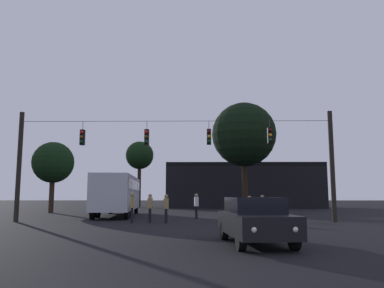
{
  "coord_description": "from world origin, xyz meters",
  "views": [
    {
      "loc": [
        1.4,
        -6.3,
        1.6
      ],
      "look_at": [
        1.02,
        18.98,
        4.96
      ],
      "focal_mm": 35.87,
      "sensor_mm": 36.0,
      "label": 1
    }
  ],
  "objects_px": {
    "pedestrian_trailing": "(150,206)",
    "pedestrian_far_side": "(263,206)",
    "pedestrian_crossing_left": "(166,207)",
    "tree_right_far": "(140,156)",
    "tree_behind_building": "(244,135)",
    "tree_left_silhouette": "(53,163)",
    "city_bus": "(118,191)",
    "pedestrian_near_bus": "(132,206)",
    "car_near_right": "(255,220)",
    "pedestrian_crossing_center": "(196,204)",
    "pedestrian_crossing_right": "(250,208)"
  },
  "relations": [
    {
      "from": "pedestrian_crossing_left",
      "to": "pedestrian_crossing_center",
      "type": "height_order",
      "value": "pedestrian_crossing_center"
    },
    {
      "from": "pedestrian_crossing_right",
      "to": "tree_right_far",
      "type": "bearing_deg",
      "value": 111.06
    },
    {
      "from": "pedestrian_trailing",
      "to": "tree_left_silhouette",
      "type": "distance_m",
      "value": 16.2
    },
    {
      "from": "tree_left_silhouette",
      "to": "tree_behind_building",
      "type": "xyz_separation_m",
      "value": [
        17.67,
        1.95,
        2.85
      ]
    },
    {
      "from": "tree_behind_building",
      "to": "pedestrian_near_bus",
      "type": "bearing_deg",
      "value": -120.19
    },
    {
      "from": "pedestrian_near_bus",
      "to": "pedestrian_trailing",
      "type": "bearing_deg",
      "value": 20.25
    },
    {
      "from": "car_near_right",
      "to": "pedestrian_crossing_center",
      "type": "height_order",
      "value": "pedestrian_crossing_center"
    },
    {
      "from": "pedestrian_crossing_center",
      "to": "pedestrian_far_side",
      "type": "bearing_deg",
      "value": -8.0
    },
    {
      "from": "pedestrian_trailing",
      "to": "pedestrian_far_side",
      "type": "bearing_deg",
      "value": 22.39
    },
    {
      "from": "pedestrian_crossing_left",
      "to": "tree_behind_building",
      "type": "relative_size",
      "value": 0.16
    },
    {
      "from": "pedestrian_crossing_left",
      "to": "pedestrian_far_side",
      "type": "bearing_deg",
      "value": 28.31
    },
    {
      "from": "car_near_right",
      "to": "tree_behind_building",
      "type": "xyz_separation_m",
      "value": [
        2.59,
        23.78,
        6.56
      ]
    },
    {
      "from": "city_bus",
      "to": "tree_right_far",
      "type": "relative_size",
      "value": 1.3
    },
    {
      "from": "pedestrian_near_bus",
      "to": "pedestrian_crossing_right",
      "type": "bearing_deg",
      "value": 0.26
    },
    {
      "from": "car_near_right",
      "to": "pedestrian_trailing",
      "type": "height_order",
      "value": "pedestrian_trailing"
    },
    {
      "from": "pedestrian_crossing_center",
      "to": "tree_behind_building",
      "type": "bearing_deg",
      "value": 66.13
    },
    {
      "from": "pedestrian_near_bus",
      "to": "pedestrian_far_side",
      "type": "xyz_separation_m",
      "value": [
        8.09,
        3.29,
        -0.08
      ]
    },
    {
      "from": "city_bus",
      "to": "pedestrian_far_side",
      "type": "xyz_separation_m",
      "value": [
        10.42,
        -3.93,
        -0.97
      ]
    },
    {
      "from": "pedestrian_crossing_center",
      "to": "pedestrian_near_bus",
      "type": "bearing_deg",
      "value": -133.51
    },
    {
      "from": "tree_right_far",
      "to": "tree_behind_building",
      "type": "bearing_deg",
      "value": -48.0
    },
    {
      "from": "pedestrian_trailing",
      "to": "tree_left_silhouette",
      "type": "xyz_separation_m",
      "value": [
        -10.39,
        11.9,
        3.57
      ]
    },
    {
      "from": "pedestrian_far_side",
      "to": "tree_right_far",
      "type": "bearing_deg",
      "value": 116.08
    },
    {
      "from": "pedestrian_crossing_center",
      "to": "tree_behind_building",
      "type": "relative_size",
      "value": 0.16
    },
    {
      "from": "pedestrian_crossing_center",
      "to": "pedestrian_crossing_right",
      "type": "bearing_deg",
      "value": -51.4
    },
    {
      "from": "tree_right_far",
      "to": "pedestrian_near_bus",
      "type": "bearing_deg",
      "value": -82.09
    },
    {
      "from": "tree_left_silhouette",
      "to": "tree_right_far",
      "type": "bearing_deg",
      "value": 70.2
    },
    {
      "from": "pedestrian_near_bus",
      "to": "tree_left_silhouette",
      "type": "height_order",
      "value": "tree_left_silhouette"
    },
    {
      "from": "car_near_right",
      "to": "pedestrian_crossing_center",
      "type": "bearing_deg",
      "value": 98.34
    },
    {
      "from": "pedestrian_trailing",
      "to": "tree_left_silhouette",
      "type": "height_order",
      "value": "tree_left_silhouette"
    },
    {
      "from": "pedestrian_near_bus",
      "to": "pedestrian_trailing",
      "type": "height_order",
      "value": "pedestrian_near_bus"
    },
    {
      "from": "city_bus",
      "to": "pedestrian_crossing_center",
      "type": "bearing_deg",
      "value": -28.77
    },
    {
      "from": "tree_behind_building",
      "to": "tree_right_far",
      "type": "xyz_separation_m",
      "value": [
        -12.12,
        13.46,
        -0.68
      ]
    },
    {
      "from": "tree_right_far",
      "to": "pedestrian_crossing_left",
      "type": "bearing_deg",
      "value": -78.13
    },
    {
      "from": "pedestrian_crossing_right",
      "to": "pedestrian_crossing_left",
      "type": "bearing_deg",
      "value": -179.57
    },
    {
      "from": "car_near_right",
      "to": "tree_right_far",
      "type": "distance_m",
      "value": 38.88
    },
    {
      "from": "city_bus",
      "to": "pedestrian_near_bus",
      "type": "bearing_deg",
      "value": -72.11
    },
    {
      "from": "car_near_right",
      "to": "pedestrian_crossing_center",
      "type": "relative_size",
      "value": 2.64
    },
    {
      "from": "tree_left_silhouette",
      "to": "pedestrian_trailing",
      "type": "bearing_deg",
      "value": -48.87
    },
    {
      "from": "city_bus",
      "to": "pedestrian_far_side",
      "type": "distance_m",
      "value": 11.18
    },
    {
      "from": "car_near_right",
      "to": "tree_behind_building",
      "type": "relative_size",
      "value": 0.43
    },
    {
      "from": "pedestrian_trailing",
      "to": "tree_behind_building",
      "type": "relative_size",
      "value": 0.16
    },
    {
      "from": "tree_behind_building",
      "to": "city_bus",
      "type": "bearing_deg",
      "value": -146.58
    },
    {
      "from": "pedestrian_crossing_left",
      "to": "tree_behind_building",
      "type": "distance_m",
      "value": 16.84
    },
    {
      "from": "pedestrian_crossing_left",
      "to": "pedestrian_near_bus",
      "type": "bearing_deg",
      "value": 179.85
    },
    {
      "from": "pedestrian_trailing",
      "to": "tree_right_far",
      "type": "relative_size",
      "value": 0.19
    },
    {
      "from": "pedestrian_trailing",
      "to": "pedestrian_far_side",
      "type": "xyz_separation_m",
      "value": [
        7.09,
        2.92,
        -0.04
      ]
    },
    {
      "from": "city_bus",
      "to": "pedestrian_far_side",
      "type": "bearing_deg",
      "value": -20.67
    },
    {
      "from": "pedestrian_near_bus",
      "to": "pedestrian_far_side",
      "type": "bearing_deg",
      "value": 22.13
    },
    {
      "from": "city_bus",
      "to": "car_near_right",
      "type": "distance_m",
      "value": 18.62
    },
    {
      "from": "pedestrian_near_bus",
      "to": "pedestrian_crossing_left",
      "type": "bearing_deg",
      "value": -0.15
    }
  ]
}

